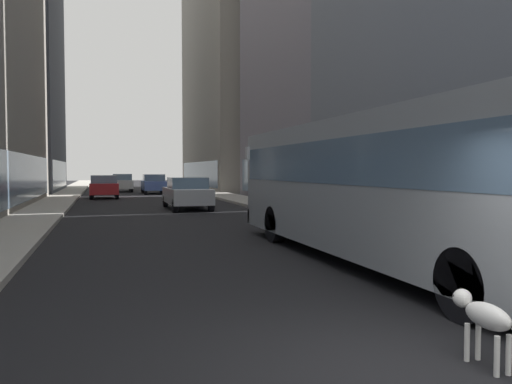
{
  "coord_description": "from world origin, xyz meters",
  "views": [
    {
      "loc": [
        -2.86,
        -3.98,
        2.01
      ],
      "look_at": [
        1.12,
        9.18,
        1.4
      ],
      "focal_mm": 35.53,
      "sensor_mm": 36.0,
      "label": 1
    }
  ],
  "objects_px": {
    "transit_bus": "(378,180)",
    "car_blue_hatchback": "(154,184)",
    "car_red_coupe": "(104,187)",
    "dalmatian_dog": "(483,316)",
    "car_white_van": "(122,183)",
    "car_silver_sedan": "(187,193)"
  },
  "relations": [
    {
      "from": "car_white_van",
      "to": "car_red_coupe",
      "type": "bearing_deg",
      "value": -98.46
    },
    {
      "from": "car_blue_hatchback",
      "to": "transit_bus",
      "type": "bearing_deg",
      "value": -87.27
    },
    {
      "from": "transit_bus",
      "to": "car_red_coupe",
      "type": "xyz_separation_m",
      "value": [
        -5.6,
        27.42,
        -0.96
      ]
    },
    {
      "from": "car_red_coupe",
      "to": "dalmatian_dog",
      "type": "distance_m",
      "value": 33.05
    },
    {
      "from": "car_white_van",
      "to": "car_silver_sedan",
      "type": "bearing_deg",
      "value": -83.85
    },
    {
      "from": "transit_bus",
      "to": "car_blue_hatchback",
      "type": "bearing_deg",
      "value": 92.73
    },
    {
      "from": "transit_bus",
      "to": "car_blue_hatchback",
      "type": "distance_m",
      "value": 33.57
    },
    {
      "from": "car_red_coupe",
      "to": "car_silver_sedan",
      "type": "height_order",
      "value": "same"
    },
    {
      "from": "car_white_van",
      "to": "dalmatian_dog",
      "type": "height_order",
      "value": "car_white_van"
    },
    {
      "from": "transit_bus",
      "to": "car_white_van",
      "type": "height_order",
      "value": "transit_bus"
    },
    {
      "from": "car_silver_sedan",
      "to": "car_white_van",
      "type": "relative_size",
      "value": 1.11
    },
    {
      "from": "transit_bus",
      "to": "dalmatian_dog",
      "type": "height_order",
      "value": "transit_bus"
    },
    {
      "from": "dalmatian_dog",
      "to": "car_red_coupe",
      "type": "bearing_deg",
      "value": 96.32
    },
    {
      "from": "transit_bus",
      "to": "car_white_van",
      "type": "distance_m",
      "value": 38.4
    },
    {
      "from": "car_blue_hatchback",
      "to": "dalmatian_dog",
      "type": "xyz_separation_m",
      "value": [
        -0.36,
        -38.94,
        -0.31
      ]
    },
    {
      "from": "car_blue_hatchback",
      "to": "car_red_coupe",
      "type": "bearing_deg",
      "value": -123.29
    },
    {
      "from": "transit_bus",
      "to": "dalmatian_dog",
      "type": "relative_size",
      "value": 11.98
    },
    {
      "from": "transit_bus",
      "to": "car_red_coupe",
      "type": "bearing_deg",
      "value": 101.54
    },
    {
      "from": "car_white_van",
      "to": "dalmatian_dog",
      "type": "distance_m",
      "value": 43.65
    },
    {
      "from": "car_red_coupe",
      "to": "dalmatian_dog",
      "type": "bearing_deg",
      "value": -83.68
    },
    {
      "from": "car_white_van",
      "to": "transit_bus",
      "type": "bearing_deg",
      "value": -84.02
    },
    {
      "from": "car_silver_sedan",
      "to": "transit_bus",
      "type": "bearing_deg",
      "value": -84.25
    }
  ]
}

